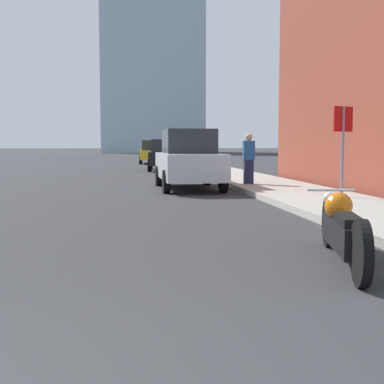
% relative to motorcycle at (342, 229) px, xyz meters
% --- Properties ---
extents(sidewalk, '(2.60, 240.00, 0.15)m').
position_rel_motorcycle_xyz_m(sidewalk, '(2.18, 36.61, -0.33)').
color(sidewalk, '#9E998E').
rests_on(sidewalk, ground_plane).
extents(motorcycle, '(0.89, 2.73, 0.82)m').
position_rel_motorcycle_xyz_m(motorcycle, '(0.00, 0.00, 0.00)').
color(motorcycle, black).
rests_on(motorcycle, ground_plane).
extents(parked_car_silver, '(1.89, 4.61, 1.87)m').
position_rel_motorcycle_xyz_m(parked_car_silver, '(-0.48, 10.75, 0.51)').
color(parked_car_silver, '#BCBCC1').
rests_on(parked_car_silver, ground_plane).
extents(parked_car_black, '(2.20, 4.50, 1.68)m').
position_rel_motorcycle_xyz_m(parked_car_black, '(-0.16, 22.91, 0.43)').
color(parked_car_black, black).
rests_on(parked_car_black, ground_plane).
extents(parked_car_yellow, '(2.13, 4.35, 1.71)m').
position_rel_motorcycle_xyz_m(parked_car_yellow, '(-0.27, 33.30, 0.43)').
color(parked_car_yellow, gold).
rests_on(parked_car_yellow, ground_plane).
extents(stop_sign, '(0.57, 0.26, 2.16)m').
position_rel_motorcycle_xyz_m(stop_sign, '(2.68, 6.27, 1.22)').
color(stop_sign, slate).
rests_on(stop_sign, sidewalk).
extents(pedestrian, '(0.36, 0.22, 1.60)m').
position_rel_motorcycle_xyz_m(pedestrian, '(1.45, 10.68, 0.55)').
color(pedestrian, '#1E2347').
rests_on(pedestrian, sidewalk).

